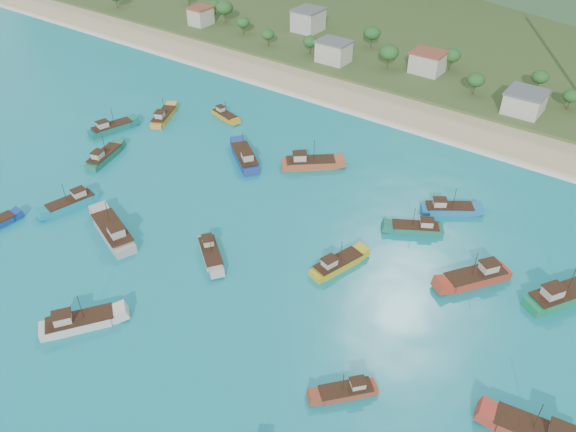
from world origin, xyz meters
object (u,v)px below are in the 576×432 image
Objects in this scene: boat_25 at (112,128)px; boat_19 at (245,158)px; boat_6 at (113,232)px; boat_17 at (476,277)px; boat_26 at (72,203)px; boat_8 at (224,116)px; boat_20 at (309,163)px; boat_24 at (79,323)px; boat_28 at (448,209)px; boat_16 at (416,229)px; boat_3 at (561,296)px; boat_10 at (211,253)px; boat_21 at (337,265)px; boat_23 at (104,157)px; boat_1 at (164,117)px; boat_5 at (347,391)px.

boat_19 is at bearing 27.86° from boat_25.
boat_6 is at bearing -147.95° from boat_19.
boat_26 is at bearing 54.86° from boat_17.
boat_17 reaches higher than boat_8.
boat_20 reaches higher than boat_24.
boat_20 is at bearing 17.37° from boat_17.
boat_26 reaches higher than boat_28.
boat_26 is (-62.06, -34.28, 0.07)m from boat_16.
boat_24 reaches higher than boat_28.
boat_3 is 28.65m from boat_28.
boat_28 is (-12.21, 16.59, -0.17)m from boat_17.
boat_26 is (-34.38, -5.04, 0.08)m from boat_10.
boat_23 reaches higher than boat_21.
boat_17 is at bearing -145.69° from boat_16.
boat_6 is 1.24× the size of boat_25.
boat_6 is at bearing -60.63° from boat_20.
boat_6 reaches higher than boat_24.
boat_28 is at bearing -20.85° from boat_1.
boat_8 is at bearing -143.18° from boat_20.
boat_6 is 1.47× the size of boat_10.
boat_20 is 35.04m from boat_21.
boat_23 is 14.43m from boat_25.
boat_1 is 0.98× the size of boat_24.
boat_10 is 0.85× the size of boat_24.
boat_5 is at bearing 114.56° from boat_17.
boat_24 is 73.48m from boat_28.
boat_19 reaches higher than boat_20.
boat_19 is 47.41m from boat_28.
boat_26 is (-28.94, 20.27, -0.10)m from boat_24.
boat_8 is at bearing -105.13° from boat_10.
boat_20 is at bearing 45.18° from boat_16.
boat_20 reaches higher than boat_10.
boat_3 is 79.93m from boat_24.
boat_6 reaches higher than boat_21.
boat_1 is 0.97× the size of boat_25.
boat_17 is at bearing 154.19° from boat_10.
boat_24 is 35.33m from boat_26.
boat_24 reaches higher than boat_26.
boat_3 is 42.04m from boat_5.
boat_1 is at bearing -34.97° from boat_8.
boat_1 is at bearing 55.74° from boat_16.
boat_3 is 28.28m from boat_16.
boat_20 is (44.65, 2.99, 0.16)m from boat_1.
boat_1 reaches higher than boat_21.
boat_19 is 1.09× the size of boat_24.
boat_24 reaches higher than boat_16.
boat_16 is at bearing -36.47° from boat_5.
boat_19 is 1.20× the size of boat_28.
boat_8 is at bearing 89.11° from boat_19.
boat_8 is (-16.22, 51.15, -0.53)m from boat_6.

